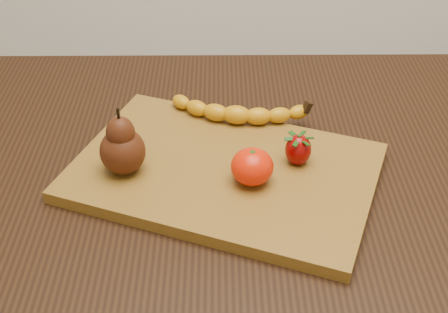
{
  "coord_description": "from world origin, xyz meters",
  "views": [
    {
      "loc": [
        -0.01,
        -0.82,
        1.35
      ],
      "look_at": [
        -0.01,
        -0.06,
        0.8
      ],
      "focal_mm": 50.0,
      "sensor_mm": 36.0,
      "label": 1
    }
  ],
  "objects_px": {
    "cutting_board": "(224,172)",
    "pear": "(121,141)",
    "mandarin": "(252,167)",
    "table": "(227,200)"
  },
  "relations": [
    {
      "from": "cutting_board",
      "to": "mandarin",
      "type": "height_order",
      "value": "mandarin"
    },
    {
      "from": "cutting_board",
      "to": "mandarin",
      "type": "bearing_deg",
      "value": -19.46
    },
    {
      "from": "cutting_board",
      "to": "pear",
      "type": "relative_size",
      "value": 4.21
    },
    {
      "from": "table",
      "to": "pear",
      "type": "height_order",
      "value": "pear"
    },
    {
      "from": "pear",
      "to": "cutting_board",
      "type": "bearing_deg",
      "value": 1.84
    },
    {
      "from": "mandarin",
      "to": "pear",
      "type": "bearing_deg",
      "value": 171.12
    },
    {
      "from": "cutting_board",
      "to": "pear",
      "type": "distance_m",
      "value": 0.16
    },
    {
      "from": "cutting_board",
      "to": "pear",
      "type": "height_order",
      "value": "pear"
    },
    {
      "from": "table",
      "to": "cutting_board",
      "type": "xyz_separation_m",
      "value": [
        -0.01,
        -0.06,
        0.11
      ]
    },
    {
      "from": "cutting_board",
      "to": "pear",
      "type": "xyz_separation_m",
      "value": [
        -0.15,
        -0.0,
        0.06
      ]
    }
  ]
}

